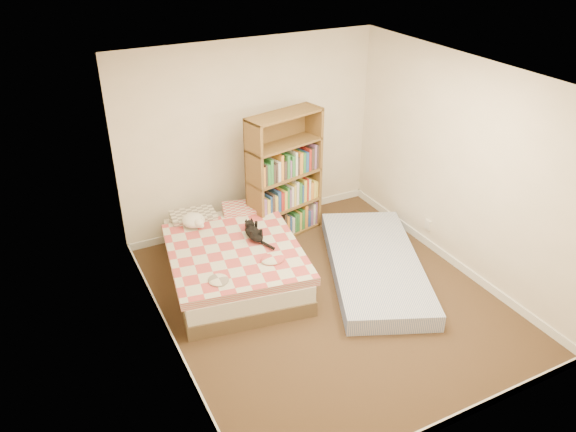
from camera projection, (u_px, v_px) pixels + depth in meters
name	position (u px, v px, depth m)	size (l,w,h in m)	color
room	(329.00, 204.00, 5.72)	(3.51, 4.01, 2.51)	#3F251B
bed	(232.00, 258.00, 6.58)	(1.70, 2.18, 0.53)	brown
bookshelf	(284.00, 192.00, 7.30)	(1.08, 0.56, 1.68)	brown
floor_mattress	(375.00, 265.00, 6.70)	(1.01, 2.25, 0.20)	#7283BF
black_cat	(253.00, 232.00, 6.52)	(0.24, 0.62, 0.14)	black
white_dog	(194.00, 220.00, 6.74)	(0.39, 0.40, 0.15)	white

